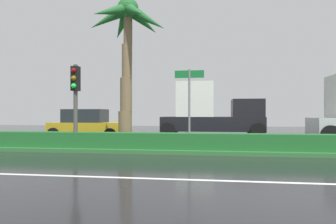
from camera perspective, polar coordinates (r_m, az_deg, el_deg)
name	(u,v)px	position (r m, az deg, el deg)	size (l,w,h in m)	color
ground_plane	(238,148)	(14.11, 12.76, -6.52)	(90.00, 42.00, 0.10)	black
near_lane_divider_stripe	(264,182)	(7.22, 17.30, -12.24)	(81.00, 0.14, 0.01)	white
median_strip	(240,148)	(13.10, 13.11, -6.46)	(85.50, 4.00, 0.15)	#2D6B33
median_hedge	(243,142)	(11.68, 13.70, -5.38)	(76.50, 0.70, 0.60)	#1E6028
palm_tree_mid_left	(127,34)	(13.63, -7.51, 14.15)	(3.51, 3.27, 6.26)	brown
traffic_signal_median_left	(75,90)	(12.62, -16.75, 3.84)	(0.28, 0.43, 3.26)	#4C4C47
street_name_sign	(189,98)	(11.62, 3.97, 2.63)	(1.10, 0.08, 3.00)	slate
car_in_traffic_leading	(87,125)	(18.53, -14.73, -2.27)	(4.30, 2.02, 1.72)	#B28C1E
box_truck_lead	(211,112)	(19.92, 7.90, -0.05)	(6.40, 2.64, 3.46)	black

